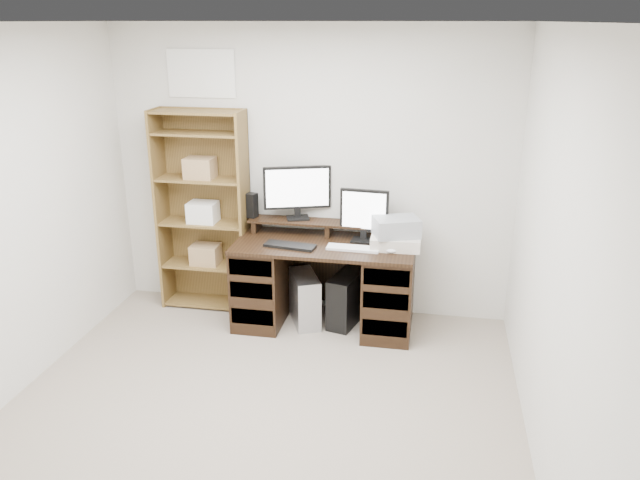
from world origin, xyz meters
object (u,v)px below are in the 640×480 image
(monitor_wide, at_px, (297,190))
(tower_silver, at_px, (305,299))
(monitor_small, at_px, (364,213))
(tower_black, at_px, (346,299))
(desk, at_px, (325,283))
(printer, at_px, (396,242))
(bookshelf, at_px, (204,209))

(monitor_wide, relative_size, tower_silver, 1.26)
(monitor_small, distance_m, tower_black, 0.78)
(desk, xyz_separation_m, monitor_small, (0.31, 0.12, 0.60))
(tower_silver, bearing_deg, monitor_small, -10.57)
(monitor_wide, xyz_separation_m, printer, (0.88, -0.26, -0.33))
(tower_black, bearing_deg, desk, -148.92)
(desk, xyz_separation_m, monitor_wide, (-0.29, 0.26, 0.74))
(monitor_small, bearing_deg, tower_silver, -162.21)
(tower_silver, bearing_deg, printer, -23.59)
(monitor_wide, distance_m, tower_silver, 0.95)
(monitor_small, height_order, bookshelf, bookshelf)
(tower_silver, xyz_separation_m, tower_black, (0.36, 0.05, 0.00))
(printer, xyz_separation_m, bookshelf, (-1.72, 0.21, 0.12))
(monitor_wide, bearing_deg, desk, -61.00)
(monitor_wide, xyz_separation_m, monitor_small, (0.60, -0.15, -0.14))
(desk, bearing_deg, monitor_small, 20.23)
(monitor_wide, relative_size, printer, 1.41)
(tower_silver, bearing_deg, monitor_wide, 89.40)
(monitor_wide, xyz_separation_m, tower_black, (0.47, -0.21, -0.90))
(monitor_wide, distance_m, monitor_small, 0.63)
(monitor_small, bearing_deg, printer, -17.52)
(tower_silver, bearing_deg, bookshelf, 143.55)
(monitor_wide, relative_size, tower_black, 1.16)
(tower_black, bearing_deg, monitor_small, 39.90)
(tower_silver, bearing_deg, desk, -23.72)
(desk, relative_size, monitor_wide, 2.67)
(monitor_wide, height_order, monitor_small, monitor_wide)
(monitor_wide, xyz_separation_m, bookshelf, (-0.84, -0.05, -0.21))
(desk, bearing_deg, tower_black, 16.48)
(desk, xyz_separation_m, bookshelf, (-1.13, 0.21, 0.53))
(printer, bearing_deg, tower_silver, 178.70)
(monitor_wide, height_order, bookshelf, bookshelf)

